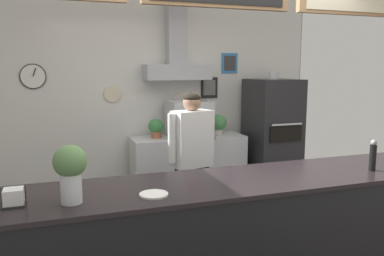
# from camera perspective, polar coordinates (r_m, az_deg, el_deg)

# --- Properties ---
(back_wall_assembly) EXTENTS (4.71, 2.55, 2.91)m
(back_wall_assembly) POSITION_cam_1_polar(r_m,az_deg,el_deg) (5.18, -5.91, 5.69)
(back_wall_assembly) COLOR gray
(back_wall_assembly) RESTS_ON ground_plane
(service_counter) EXTENTS (3.55, 0.72, 1.04)m
(service_counter) POSITION_cam_1_polar(r_m,az_deg,el_deg) (2.97, 6.16, -17.22)
(service_counter) COLOR black
(service_counter) RESTS_ON ground_plane
(back_prep_counter) EXTENTS (1.49, 0.53, 0.93)m
(back_prep_counter) POSITION_cam_1_polar(r_m,az_deg,el_deg) (5.21, -0.56, -6.34)
(back_prep_counter) COLOR silver
(back_prep_counter) RESTS_ON ground_plane
(pizza_oven) EXTENTS (0.63, 0.72, 1.77)m
(pizza_oven) POSITION_cam_1_polar(r_m,az_deg,el_deg) (5.52, 11.66, -1.62)
(pizza_oven) COLOR #232326
(pizza_oven) RESTS_ON ground_plane
(shop_worker) EXTENTS (0.55, 0.31, 1.57)m
(shop_worker) POSITION_cam_1_polar(r_m,az_deg,el_deg) (4.05, -0.01, -5.17)
(shop_worker) COLOR #232328
(shop_worker) RESTS_ON ground_plane
(espresso_machine) EXTENTS (0.53, 0.57, 0.47)m
(espresso_machine) POSITION_cam_1_polar(r_m,az_deg,el_deg) (5.05, -0.47, 1.31)
(espresso_machine) COLOR #B7BABF
(espresso_machine) RESTS_ON back_prep_counter
(potted_oregano) EXTENTS (0.20, 0.20, 0.24)m
(potted_oregano) POSITION_cam_1_polar(r_m,az_deg,el_deg) (5.00, -5.31, 0.07)
(potted_oregano) COLOR #9E563D
(potted_oregano) RESTS_ON back_prep_counter
(potted_rosemary) EXTENTS (0.24, 0.24, 0.27)m
(potted_rosemary) POSITION_cam_1_polar(r_m,az_deg,el_deg) (5.25, 3.81, 0.66)
(potted_rosemary) COLOR beige
(potted_rosemary) RESTS_ON back_prep_counter
(napkin_holder) EXTENTS (0.13, 0.13, 0.11)m
(napkin_holder) POSITION_cam_1_polar(r_m,az_deg,el_deg) (2.48, -24.77, -9.30)
(napkin_holder) COLOR #262628
(napkin_holder) RESTS_ON service_counter
(condiment_plate) EXTENTS (0.18, 0.18, 0.01)m
(condiment_plate) POSITION_cam_1_polar(r_m,az_deg,el_deg) (2.45, -5.65, -9.70)
(condiment_plate) COLOR white
(condiment_plate) RESTS_ON service_counter
(basil_vase) EXTENTS (0.19, 0.19, 0.35)m
(basil_vase) POSITION_cam_1_polar(r_m,az_deg,el_deg) (2.36, -17.47, -6.03)
(basil_vase) COLOR silver
(basil_vase) RESTS_ON service_counter
(pepper_grinder) EXTENTS (0.05, 0.05, 0.24)m
(pepper_grinder) POSITION_cam_1_polar(r_m,az_deg,el_deg) (3.28, 25.08, -3.68)
(pepper_grinder) COLOR black
(pepper_grinder) RESTS_ON service_counter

